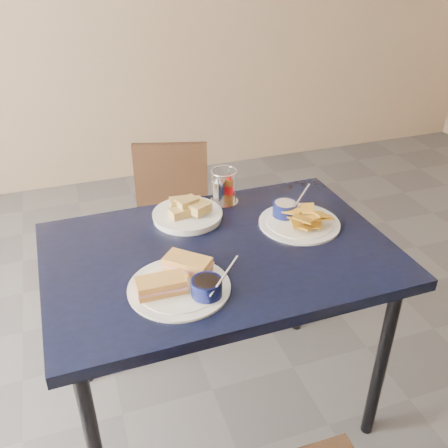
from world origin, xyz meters
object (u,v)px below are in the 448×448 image
object	(u,v)px
bread_basket	(188,212)
condiment_caddy	(223,189)
chair_far	(168,212)
sandwich_plate	(182,281)
dining_table	(219,267)
plantain_plate	(296,218)

from	to	relation	value
bread_basket	condiment_caddy	distance (m)	0.18
chair_far	sandwich_plate	distance (m)	1.07
sandwich_plate	bread_basket	world-z (taller)	sandwich_plate
chair_far	sandwich_plate	size ratio (longest dim) A/B	2.43
dining_table	chair_far	xyz separation A→B (m)	(0.01, 0.84, -0.24)
sandwich_plate	chair_far	bearing A→B (deg)	79.81
dining_table	condiment_caddy	size ratio (longest dim) A/B	8.41
sandwich_plate	condiment_caddy	world-z (taller)	condiment_caddy
plantain_plate	condiment_caddy	bearing A→B (deg)	130.43
plantain_plate	dining_table	bearing A→B (deg)	-166.36
dining_table	condiment_caddy	bearing A→B (deg)	69.13
dining_table	condiment_caddy	distance (m)	0.35
dining_table	condiment_caddy	world-z (taller)	condiment_caddy
plantain_plate	sandwich_plate	bearing A→B (deg)	-154.32
plantain_plate	bread_basket	distance (m)	0.39
chair_far	plantain_plate	distance (m)	0.89
plantain_plate	bread_basket	size ratio (longest dim) A/B	1.16
chair_far	condiment_caddy	world-z (taller)	condiment_caddy
dining_table	chair_far	distance (m)	0.87
bread_basket	chair_far	bearing A→B (deg)	84.91
condiment_caddy	chair_far	bearing A→B (deg)	101.32
condiment_caddy	bread_basket	bearing A→B (deg)	-154.87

